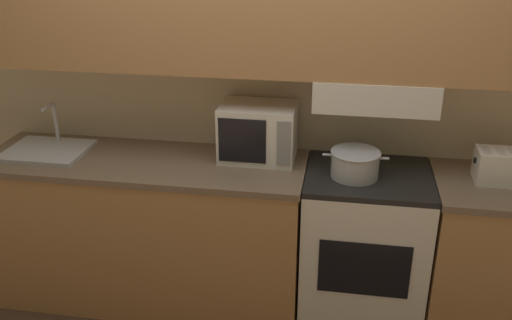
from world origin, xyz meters
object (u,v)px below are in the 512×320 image
microwave (259,132)px  sink_basin (47,150)px  toaster (504,167)px  cooking_pot (355,163)px  stove_range (363,248)px

microwave → sink_basin: size_ratio=0.92×
toaster → sink_basin: (-2.47, -0.02, -0.07)m
cooking_pot → microwave: size_ratio=0.82×
microwave → toaster: size_ratio=1.41×
microwave → toaster: 1.27m
microwave → sink_basin: 1.21m
cooking_pot → microwave: microwave is taller
cooking_pot → sink_basin: bearing=178.8°
stove_range → sink_basin: (-1.80, -0.00, 0.47)m
stove_range → cooking_pot: bearing=-152.5°
stove_range → sink_basin: sink_basin is taller
toaster → stove_range: bearing=-178.6°
cooking_pot → sink_basin: sink_basin is taller
cooking_pot → stove_range: bearing=27.5°
stove_range → microwave: bearing=169.2°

